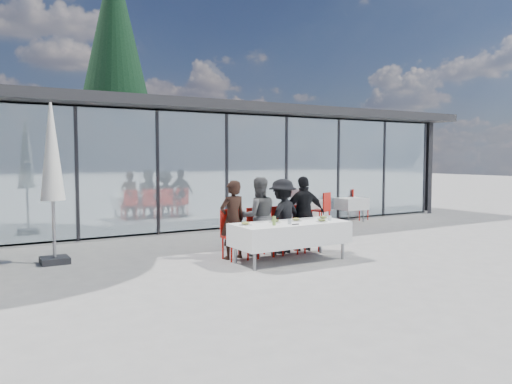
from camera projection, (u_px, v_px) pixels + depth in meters
ground at (275, 261)px, 9.62m from camera, size 90.00×90.00×0.00m
pavilion at (197, 153)px, 17.49m from camera, size 14.80×8.80×3.44m
treeline at (16, 154)px, 32.47m from camera, size 62.50×2.00×4.40m
dining_table at (290, 233)px, 9.52m from camera, size 2.26×0.96×0.75m
diner_a at (233, 220)px, 9.73m from camera, size 0.61×0.61×1.54m
diner_chair_a at (233, 232)px, 9.73m from camera, size 0.44×0.44×0.97m
diner_b at (259, 217)px, 10.03m from camera, size 0.96×0.96×1.59m
diner_chair_b at (259, 229)px, 10.03m from camera, size 0.44×0.44×0.97m
diner_c at (283, 216)px, 10.33m from camera, size 1.26×1.26×1.54m
diner_chair_c at (283, 227)px, 10.33m from camera, size 0.44×0.44×0.97m
diner_d at (304, 214)px, 10.60m from camera, size 1.11×1.11×1.59m
diner_chair_d at (304, 226)px, 10.61m from camera, size 0.44×0.44×0.97m
plate_a at (245, 224)px, 9.10m from camera, size 0.25×0.25×0.07m
plate_b at (275, 221)px, 9.45m from camera, size 0.25×0.25×0.07m
plate_c at (296, 220)px, 9.67m from camera, size 0.25×0.25×0.07m
plate_d at (323, 218)px, 10.01m from camera, size 0.25×0.25×0.07m
plate_extra at (322, 221)px, 9.54m from camera, size 0.25×0.25×0.07m
juice_bottle at (274, 221)px, 9.08m from camera, size 0.06×0.06×0.17m
drinking_glasses at (310, 220)px, 9.50m from camera, size 1.04×0.10×0.10m
folded_eyeglasses at (295, 224)px, 9.18m from camera, size 0.14×0.03×0.01m
spare_table_right at (349, 204)px, 15.42m from camera, size 0.86×0.86×0.74m
spare_chair_a at (357, 203)px, 15.90m from camera, size 0.62×0.62×0.97m
spare_chair_b at (323, 207)px, 14.43m from camera, size 0.58×0.58×0.97m
market_umbrella at (52, 161)px, 9.23m from camera, size 0.50×0.50×3.00m
lounger at (321, 216)px, 14.64m from camera, size 1.06×1.46×0.72m
conifer_tree at (115, 60)px, 20.61m from camera, size 4.00×4.00×10.50m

